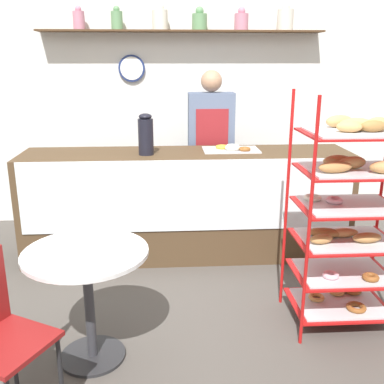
% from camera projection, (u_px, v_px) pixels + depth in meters
% --- Properties ---
extents(ground_plane, '(14.00, 14.00, 0.00)m').
position_uv_depth(ground_plane, '(196.00, 320.00, 3.21)').
color(ground_plane, '#4C4742').
extents(back_wall, '(10.00, 0.30, 2.70)m').
position_uv_depth(back_wall, '(182.00, 99.00, 4.93)').
color(back_wall, white).
rests_on(back_wall, ground_plane).
extents(display_counter, '(2.97, 0.65, 0.98)m').
position_uv_depth(display_counter, '(187.00, 204.00, 4.18)').
color(display_counter, '#4C3823').
rests_on(display_counter, ground_plane).
extents(pastry_rack, '(0.71, 0.54, 1.60)m').
position_uv_depth(pastry_rack, '(348.00, 213.00, 2.99)').
color(pastry_rack, '#B71414').
rests_on(pastry_rack, ground_plane).
extents(person_worker, '(0.46, 0.23, 1.69)m').
position_uv_depth(person_worker, '(211.00, 148.00, 4.57)').
color(person_worker, '#282833').
rests_on(person_worker, ground_plane).
extents(cafe_table, '(0.73, 0.73, 0.72)m').
position_uv_depth(cafe_table, '(87.00, 278.00, 2.66)').
color(cafe_table, '#262628').
rests_on(cafe_table, ground_plane).
extents(coffee_carafe, '(0.13, 0.13, 0.36)m').
position_uv_depth(coffee_carafe, '(146.00, 135.00, 3.90)').
color(coffee_carafe, black).
rests_on(coffee_carafe, display_counter).
extents(donut_tray_counter, '(0.51, 0.32, 0.05)m').
position_uv_depth(donut_tray_counter, '(232.00, 149.00, 4.12)').
color(donut_tray_counter, silver).
rests_on(donut_tray_counter, display_counter).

